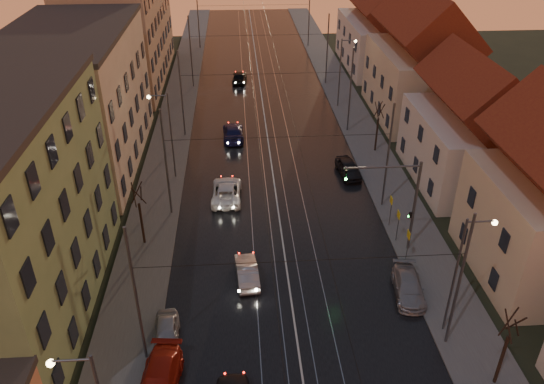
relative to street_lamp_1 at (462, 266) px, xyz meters
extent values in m
cube|color=black|center=(-9.10, 30.00, -4.87)|extent=(16.00, 120.00, 0.04)
cube|color=#4C4C4C|center=(-19.10, 30.00, -4.81)|extent=(4.00, 120.00, 0.15)
cube|color=#4C4C4C|center=(0.90, 30.00, -4.81)|extent=(4.00, 120.00, 0.15)
cube|color=gray|center=(-11.30, 30.00, -4.83)|extent=(0.06, 120.00, 0.03)
cube|color=gray|center=(-9.87, 30.00, -4.83)|extent=(0.06, 120.00, 0.03)
cube|color=gray|center=(-8.33, 30.00, -4.83)|extent=(0.06, 120.00, 0.03)
cube|color=gray|center=(-6.90, 30.00, -4.83)|extent=(0.06, 120.00, 0.03)
cube|color=tan|center=(-26.60, 24.00, 1.11)|extent=(10.00, 20.00, 12.00)
cube|color=tan|center=(-26.60, 48.00, 2.11)|extent=(10.00, 24.00, 14.00)
cube|color=silver|center=(7.90, 18.00, -1.89)|extent=(9.00, 12.00, 6.00)
pyramid|color=#5A1C14|center=(7.90, 18.00, 2.71)|extent=(9.18, 12.24, 3.20)
cube|color=beige|center=(7.90, 33.00, -1.14)|extent=(9.00, 14.00, 7.50)
pyramid|color=#5A1C14|center=(7.90, 33.00, 4.61)|extent=(9.18, 14.28, 4.00)
cube|color=silver|center=(7.90, 51.00, -1.64)|extent=(9.00, 16.00, 6.50)
pyramid|color=#5A1C14|center=(7.90, 51.00, 3.36)|extent=(9.18, 16.32, 3.50)
cylinder|color=#595B60|center=(-17.70, -1.00, -0.39)|extent=(0.16, 0.16, 9.00)
cylinder|color=#595B60|center=(-0.50, -1.00, -0.39)|extent=(0.16, 0.16, 9.00)
cylinder|color=#595B60|center=(-17.70, 14.00, -0.39)|extent=(0.16, 0.16, 9.00)
cylinder|color=#595B60|center=(-0.50, 14.00, -0.39)|extent=(0.16, 0.16, 9.00)
cylinder|color=#595B60|center=(-17.70, 29.00, -0.39)|extent=(0.16, 0.16, 9.00)
cylinder|color=#595B60|center=(-0.50, 29.00, -0.39)|extent=(0.16, 0.16, 9.00)
cylinder|color=#595B60|center=(-17.70, 44.00, -0.39)|extent=(0.16, 0.16, 9.00)
cylinder|color=#595B60|center=(-0.50, 44.00, -0.39)|extent=(0.16, 0.16, 9.00)
cylinder|color=#595B60|center=(-17.70, 62.00, -0.39)|extent=(0.16, 0.16, 9.00)
cylinder|color=#595B60|center=(-0.50, 62.00, -0.39)|extent=(0.16, 0.16, 9.00)
cylinder|color=#595B60|center=(-18.70, -8.00, 2.91)|extent=(1.60, 0.10, 0.10)
sphere|color=#FFD88C|center=(-19.42, -8.00, 2.81)|extent=(0.32, 0.32, 0.32)
cylinder|color=#595B60|center=(-0.30, 0.00, -0.89)|extent=(0.14, 0.14, 8.00)
cylinder|color=#595B60|center=(0.50, 0.00, 2.91)|extent=(1.60, 0.10, 0.10)
sphere|color=#FFD88C|center=(1.22, 0.00, 2.81)|extent=(0.32, 0.32, 0.32)
cylinder|color=#595B60|center=(-17.90, 20.00, -0.89)|extent=(0.14, 0.14, 8.00)
cylinder|color=#595B60|center=(-18.70, 20.00, 2.91)|extent=(1.60, 0.10, 0.10)
sphere|color=#FFD88C|center=(-19.42, 20.00, 2.81)|extent=(0.32, 0.32, 0.32)
cylinder|color=#595B60|center=(-0.30, 36.00, -0.89)|extent=(0.14, 0.14, 8.00)
cylinder|color=#595B60|center=(0.50, 36.00, 2.91)|extent=(1.60, 0.10, 0.10)
sphere|color=#FFD88C|center=(1.22, 36.00, 2.81)|extent=(0.32, 0.32, 0.32)
cylinder|color=#595B60|center=(-0.10, 8.00, -1.29)|extent=(0.20, 0.20, 7.20)
cylinder|color=#595B60|center=(-2.70, 8.00, 2.01)|extent=(5.20, 0.14, 0.14)
imported|color=black|center=(-5.10, 8.00, 1.41)|extent=(0.15, 0.18, 0.90)
sphere|color=#19FF3F|center=(-5.10, 7.88, 1.26)|extent=(0.20, 0.20, 0.20)
cylinder|color=black|center=(-19.30, 10.00, -3.14)|extent=(0.18, 0.18, 3.50)
cylinder|color=black|center=(-19.07, 10.09, -0.59)|extent=(0.37, 0.92, 1.61)
cylinder|color=black|center=(-19.39, 10.23, -0.59)|extent=(0.91, 0.40, 1.61)
cylinder|color=black|center=(-19.54, 9.91, -0.59)|extent=(0.37, 0.92, 1.61)
cylinder|color=black|center=(-19.18, 9.78, -0.59)|extent=(0.84, 0.54, 1.62)
cylinder|color=black|center=(1.10, -4.00, -3.14)|extent=(0.18, 0.18, 3.50)
cylinder|color=black|center=(1.33, -3.91, -0.59)|extent=(0.37, 0.92, 1.61)
cylinder|color=black|center=(1.01, -3.77, -0.59)|extent=(0.91, 0.40, 1.61)
cylinder|color=black|center=(0.86, -4.09, -0.59)|extent=(0.37, 0.92, 1.61)
cylinder|color=black|center=(1.22, -4.22, -0.59)|extent=(0.84, 0.54, 1.62)
cylinder|color=black|center=(1.30, 24.00, -3.14)|extent=(0.18, 0.18, 3.50)
cylinder|color=black|center=(1.53, 24.09, -0.59)|extent=(0.37, 0.92, 1.61)
cylinder|color=black|center=(1.21, 24.23, -0.59)|extent=(0.91, 0.40, 1.61)
cylinder|color=black|center=(1.06, 23.91, -0.59)|extent=(0.37, 0.92, 1.61)
cylinder|color=black|center=(1.42, 23.78, -0.59)|extent=(0.84, 0.54, 1.62)
imported|color=#A3A3A8|center=(-11.87, 5.49, -4.23)|extent=(1.70, 4.06, 1.31)
imported|color=white|center=(-13.27, 16.07, -4.17)|extent=(2.55, 5.23, 1.43)
imported|color=#151741|center=(-12.66, 27.97, -4.15)|extent=(2.18, 5.11, 1.47)
imported|color=black|center=(-11.73, 45.56, -4.15)|extent=(2.13, 4.46, 1.47)
imported|color=maroon|center=(-16.70, -3.33, -4.17)|extent=(2.52, 5.12, 1.43)
imported|color=#A2A3A8|center=(-16.68, 0.23, -4.26)|extent=(1.72, 3.76, 1.25)
imported|color=#96969B|center=(-1.50, 3.26, -4.26)|extent=(2.27, 4.52, 1.26)
imported|color=black|center=(-2.31, 19.36, -4.18)|extent=(2.06, 4.29, 1.41)
camera|label=1|loc=(-12.09, -22.28, 18.46)|focal=35.00mm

